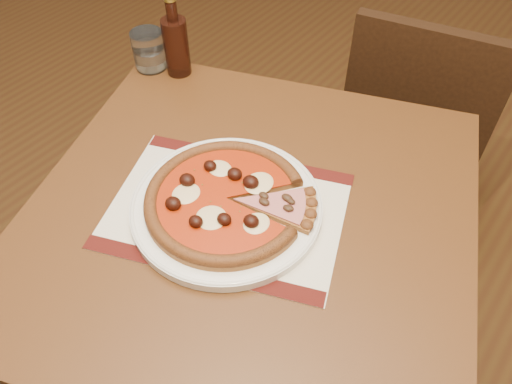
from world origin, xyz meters
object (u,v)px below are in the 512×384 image
(chair_far, at_px, (414,122))
(bottle, at_px, (176,44))
(table, at_px, (250,242))
(plate, at_px, (227,206))
(pizza, at_px, (226,199))
(water_glass, at_px, (149,50))

(chair_far, relative_size, bottle, 4.36)
(table, height_order, plate, plate)
(pizza, relative_size, bottle, 1.51)
(table, height_order, bottle, bottle)
(plate, relative_size, bottle, 1.79)
(chair_far, distance_m, plate, 0.82)
(plate, xyz_separation_m, bottle, (-0.36, 0.26, 0.06))
(chair_far, bearing_deg, bottle, 36.54)
(chair_far, distance_m, pizza, 0.83)
(pizza, distance_m, bottle, 0.45)
(table, xyz_separation_m, chair_far, (0.04, 0.74, -0.17))
(plate, bearing_deg, water_glass, 151.41)
(pizza, distance_m, water_glass, 0.49)
(chair_far, height_order, plate, chair_far)
(water_glass, height_order, bottle, bottle)
(table, relative_size, bottle, 5.36)
(pizza, relative_size, water_glass, 3.20)
(chair_far, xyz_separation_m, pizza, (-0.07, -0.77, 0.30))
(chair_far, bearing_deg, water_glass, 33.81)
(pizza, bearing_deg, plate, 32.77)
(plate, bearing_deg, chair_far, 84.60)
(chair_far, bearing_deg, pizza, 71.96)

